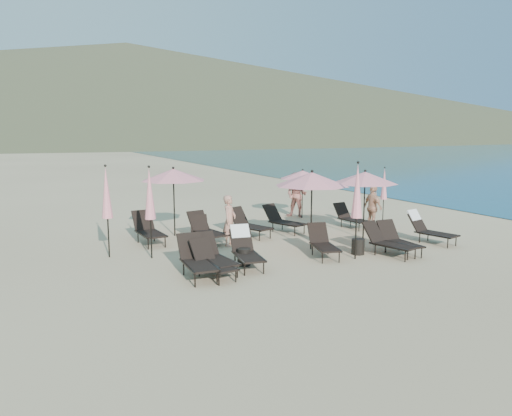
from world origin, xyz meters
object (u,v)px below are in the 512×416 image
umbrella_open_2 (173,175)px  side_table_0 (244,257)px  umbrella_closed_3 (150,194)px  umbrella_closed_0 (357,191)px  lounger_0 (212,261)px  lounger_7 (201,231)px  lounger_9 (249,224)px  lounger_13 (197,259)px  lounger_11 (350,217)px  beachgoer_c (373,207)px  lounger_3 (323,243)px  lounger_12 (428,228)px  beachgoer_b (297,195)px  umbrella_closed_1 (384,184)px  lounger_1 (214,255)px  umbrella_open_1 (365,178)px  lounger_6 (148,229)px  lounger_10 (283,220)px  side_table_1 (358,247)px  lounger_2 (245,248)px  lounger_4 (388,241)px  umbrella_closed_2 (106,193)px  beachgoer_a (230,220)px  lounger_5 (398,239)px  umbrella_open_0 (312,179)px  umbrella_open_3 (303,175)px

umbrella_open_2 → side_table_0: umbrella_open_2 is taller
umbrella_closed_3 → umbrella_open_2: bearing=60.3°
umbrella_open_2 → umbrella_closed_0: 6.62m
lounger_0 → umbrella_closed_0: size_ratio=0.57×
lounger_7 → lounger_9: bearing=22.8°
lounger_9 → side_table_0: (-1.78, -3.39, -0.21)m
lounger_7 → side_table_0: 3.04m
lounger_7 → umbrella_closed_0: bearing=-36.5°
lounger_13 → side_table_0: 1.62m
umbrella_closed_3 → lounger_11: bearing=8.1°
umbrella_closed_0 → beachgoer_c: size_ratio=1.70×
lounger_9 → umbrella_closed_3: size_ratio=0.67×
lounger_11 → umbrella_closed_0: bearing=-131.2°
lounger_3 → lounger_12: 4.19m
beachgoer_b → umbrella_closed_1: bearing=3.4°
lounger_1 → lounger_7: 3.37m
lounger_0 → umbrella_open_1: umbrella_open_1 is taller
lounger_9 → umbrella_open_1: umbrella_open_1 is taller
lounger_1 → umbrella_closed_0: bearing=-12.3°
lounger_6 → lounger_10: lounger_6 is taller
side_table_1 → lounger_11: bearing=56.0°
lounger_2 → lounger_10: (3.22, 3.59, -0.05)m
lounger_4 → lounger_10: (-1.08, 4.43, 0.01)m
lounger_2 → umbrella_closed_2: 4.39m
lounger_4 → beachgoer_a: (-3.70, 3.32, 0.38)m
lounger_10 → lounger_2: bearing=-151.4°
umbrella_closed_3 → beachgoer_c: 8.69m
lounger_4 → lounger_5: bearing=-6.3°
side_table_0 → beachgoer_a: bearing=75.7°
lounger_1 → lounger_3: bearing=-3.3°
lounger_5 → lounger_0: bearing=-178.6°
lounger_11 → beachgoer_c: 0.94m
umbrella_open_0 → umbrella_closed_0: bearing=-72.5°
umbrella_closed_2 → umbrella_open_1: bearing=-8.8°
umbrella_open_3 → beachgoer_b: bearing=116.1°
umbrella_open_0 → lounger_13: bearing=-163.8°
umbrella_open_1 → umbrella_closed_2: umbrella_closed_2 is taller
beachgoer_a → lounger_5: bearing=-82.2°
lounger_0 → umbrella_closed_1: size_ratio=0.72×
lounger_10 → beachgoer_b: 3.27m
lounger_6 → lounger_11: size_ratio=1.12×
side_table_1 → lounger_6: bearing=141.2°
umbrella_closed_1 → beachgoer_b: umbrella_closed_1 is taller
lounger_5 → lounger_10: 4.64m
lounger_0 → umbrella_closed_3: (-0.90, 2.55, 1.48)m
side_table_0 → beachgoer_a: (0.61, 2.41, 0.58)m
umbrella_closed_1 → lounger_0: bearing=-156.6°
lounger_0 → umbrella_open_1: size_ratio=0.68×
umbrella_open_1 → umbrella_closed_0: bearing=-133.0°
lounger_1 → side_table_1: 4.60m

